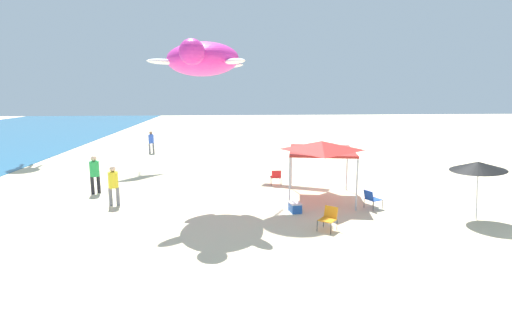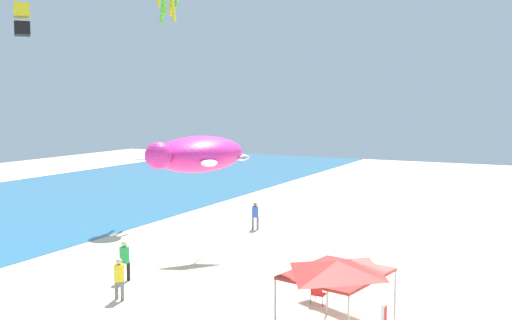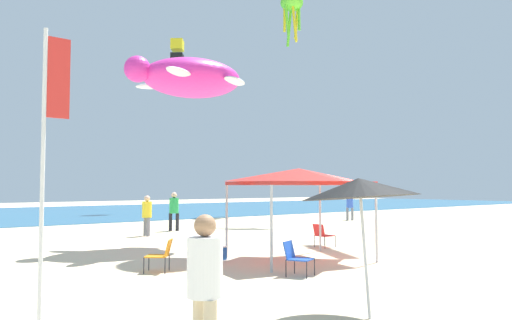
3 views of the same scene
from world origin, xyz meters
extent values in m
cube|color=beige|center=(0.00, 0.00, -0.05)|extent=(120.00, 120.00, 0.10)
cylinder|color=#B7B7BC|center=(-3.99, 0.26, 1.09)|extent=(0.07, 0.07, 2.17)
cylinder|color=#B7B7BC|center=(-0.67, -0.37, 1.09)|extent=(0.07, 0.07, 2.17)
cylinder|color=#B7B7BC|center=(-3.48, 2.96, 1.09)|extent=(0.07, 0.07, 2.17)
cylinder|color=#B7B7BC|center=(-0.16, 2.32, 1.09)|extent=(0.07, 0.07, 2.17)
cube|color=red|center=(-2.07, 1.29, 2.22)|extent=(3.92, 3.41, 0.10)
pyramid|color=red|center=(-2.07, 1.29, 2.47)|extent=(3.84, 3.34, 0.39)
cylinder|color=silver|center=(-5.49, -3.89, 1.13)|extent=(0.08, 0.22, 2.26)
cone|color=black|center=(-5.50, -3.81, 2.11)|extent=(1.96, 1.97, 0.49)
cylinder|color=black|center=(-3.91, -0.90, 0.20)|extent=(0.02, 0.02, 0.40)
cylinder|color=black|center=(-3.44, -0.68, 0.20)|extent=(0.02, 0.02, 0.40)
cylinder|color=black|center=(-4.13, -0.43, 0.20)|extent=(0.02, 0.02, 0.40)
cylinder|color=black|center=(-3.65, -0.21, 0.20)|extent=(0.02, 0.02, 0.40)
cube|color=blue|center=(-3.78, -0.55, 0.40)|extent=(0.69, 0.69, 0.03)
cube|color=blue|center=(-3.90, -0.29, 0.61)|extent=(0.50, 0.33, 0.41)
cylinder|color=black|center=(-6.26, 2.42, 0.20)|extent=(0.02, 0.02, 0.40)
cylinder|color=black|center=(-6.59, 2.02, 0.20)|extent=(0.02, 0.02, 0.40)
cylinder|color=black|center=(-5.85, 2.09, 0.20)|extent=(0.02, 0.02, 0.40)
cylinder|color=black|center=(-6.18, 1.69, 0.20)|extent=(0.02, 0.02, 0.40)
cube|color=orange|center=(-6.22, 2.05, 0.40)|extent=(0.73, 0.73, 0.03)
cube|color=orange|center=(-6.00, 1.87, 0.61)|extent=(0.41, 0.46, 0.41)
cylinder|color=black|center=(1.01, 2.73, 0.20)|extent=(0.02, 0.02, 0.40)
cylinder|color=black|center=(1.01, 3.25, 0.20)|extent=(0.02, 0.02, 0.40)
cylinder|color=black|center=(0.49, 2.73, 0.20)|extent=(0.02, 0.02, 0.40)
cylinder|color=black|center=(0.49, 3.25, 0.20)|extent=(0.02, 0.02, 0.40)
cube|color=red|center=(0.75, 2.99, 0.40)|extent=(0.52, 0.52, 0.03)
cube|color=red|center=(0.46, 2.99, 0.61)|extent=(0.13, 0.49, 0.41)
cube|color=blue|center=(-4.00, 2.81, 0.18)|extent=(0.66, 0.49, 0.36)
cube|color=white|center=(-4.00, 2.81, 0.38)|extent=(0.68, 0.51, 0.04)
cylinder|color=slate|center=(-2.48, 10.56, 0.40)|extent=(0.15, 0.15, 0.79)
cylinder|color=slate|center=(-2.49, 10.25, 0.40)|extent=(0.15, 0.15, 0.79)
cylinder|color=yellow|center=(-2.48, 10.41, 1.14)|extent=(0.41, 0.41, 0.69)
sphere|color=beige|center=(-2.48, 10.41, 1.61)|extent=(0.26, 0.26, 0.26)
cylinder|color=black|center=(-0.50, 11.97, 0.42)|extent=(0.16, 0.16, 0.84)
cylinder|color=black|center=(-0.24, 11.77, 0.42)|extent=(0.16, 0.16, 0.84)
cylinder|color=green|center=(-0.37, 11.87, 1.21)|extent=(0.44, 0.44, 0.73)
sphere|color=beige|center=(-0.37, 11.87, 1.71)|extent=(0.27, 0.27, 0.27)
cylinder|color=slate|center=(11.96, 11.36, 0.40)|extent=(0.16, 0.16, 0.80)
cylinder|color=slate|center=(11.81, 11.63, 0.40)|extent=(0.16, 0.16, 0.80)
cylinder|color=blue|center=(11.88, 11.49, 1.14)|extent=(0.41, 0.41, 0.69)
sphere|color=#A87A56|center=(11.88, 11.49, 1.62)|extent=(0.26, 0.26, 0.26)
ellipsoid|color=#E02D9E|center=(-2.63, 6.45, 6.14)|extent=(4.09, 3.44, 1.47)
sphere|color=#E02D9E|center=(-4.67, 6.74, 6.24)|extent=(0.93, 0.93, 0.93)
ellipsoid|color=white|center=(-3.84, 5.27, 5.98)|extent=(1.53, 1.26, 0.21)
ellipsoid|color=white|center=(-3.46, 7.93, 5.98)|extent=(1.40, 1.46, 0.21)
ellipsoid|color=white|center=(-1.55, 5.26, 5.98)|extent=(1.53, 1.26, 0.21)
ellipsoid|color=white|center=(-1.26, 7.30, 5.98)|extent=(1.40, 1.46, 0.21)
camera|label=1|loc=(-19.01, 5.56, 4.87)|focal=27.16mm
camera|label=2|loc=(-20.67, -5.01, 8.02)|focal=41.11mm
camera|label=3|loc=(-11.89, -9.14, 2.13)|focal=34.37mm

